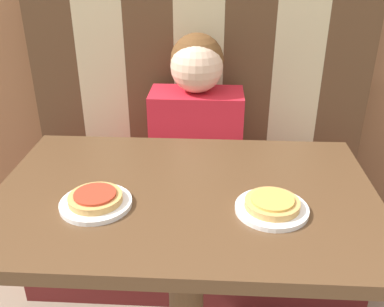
% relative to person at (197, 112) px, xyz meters
% --- Properties ---
extents(booth_seat, '(1.37, 0.50, 0.45)m').
position_rel_person_xyz_m(booth_seat, '(0.00, -0.00, -0.53)').
color(booth_seat, '#5B1919').
rests_on(booth_seat, ground_plane).
extents(booth_backrest, '(1.37, 0.10, 0.75)m').
position_rel_person_xyz_m(booth_backrest, '(-0.00, 0.20, 0.07)').
color(booth_backrest, '#4C331E').
rests_on(booth_backrest, booth_seat).
extents(dining_table, '(0.96, 0.63, 0.77)m').
position_rel_person_xyz_m(dining_table, '(0.00, -0.61, -0.10)').
color(dining_table, brown).
rests_on(dining_table, ground_plane).
extents(person, '(0.35, 0.22, 0.59)m').
position_rel_person_xyz_m(person, '(0.00, 0.00, 0.00)').
color(person, red).
rests_on(person, booth_seat).
extents(plate_left, '(0.17, 0.17, 0.01)m').
position_rel_person_xyz_m(plate_left, '(-0.21, -0.68, 0.03)').
color(plate_left, white).
rests_on(plate_left, dining_table).
extents(plate_right, '(0.17, 0.17, 0.01)m').
position_rel_person_xyz_m(plate_right, '(0.21, -0.68, 0.03)').
color(plate_right, white).
rests_on(plate_right, dining_table).
extents(pizza_left, '(0.13, 0.13, 0.02)m').
position_rel_person_xyz_m(pizza_left, '(-0.21, -0.68, 0.04)').
color(pizza_left, tan).
rests_on(pizza_left, plate_left).
extents(pizza_right, '(0.13, 0.13, 0.02)m').
position_rel_person_xyz_m(pizza_right, '(0.21, -0.68, 0.04)').
color(pizza_right, tan).
rests_on(pizza_right, plate_right).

